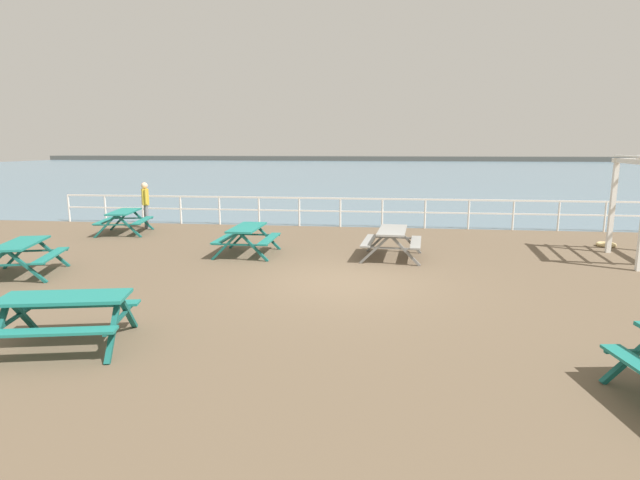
% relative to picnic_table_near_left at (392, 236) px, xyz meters
% --- Properties ---
extents(ground_plane, '(30.00, 24.00, 0.20)m').
position_rel_picnic_table_near_left_xyz_m(ground_plane, '(-1.05, -2.57, -0.68)').
color(ground_plane, brown).
extents(sea_band, '(142.00, 90.00, 0.01)m').
position_rel_picnic_table_near_left_xyz_m(sea_band, '(-1.05, 50.18, -0.58)').
color(sea_band, slate).
rests_on(sea_band, ground).
extents(distant_shoreline, '(142.00, 6.00, 1.80)m').
position_rel_picnic_table_near_left_xyz_m(distant_shoreline, '(-1.05, 93.18, -0.58)').
color(distant_shoreline, '#4C4C47').
rests_on(distant_shoreline, ground).
extents(seaward_railing, '(23.07, 0.07, 1.08)m').
position_rel_picnic_table_near_left_xyz_m(seaward_railing, '(-1.05, 5.18, 0.15)').
color(seaward_railing, white).
rests_on(seaward_railing, ground).
extents(picnic_table_near_left, '(1.67, 1.92, 0.80)m').
position_rel_picnic_table_near_left_xyz_m(picnic_table_near_left, '(0.00, 0.00, 0.00)').
color(picnic_table_near_left, gray).
rests_on(picnic_table_near_left, ground).
extents(picnic_table_near_right, '(1.55, 1.80, 0.80)m').
position_rel_picnic_table_near_left_xyz_m(picnic_table_near_right, '(-3.94, -0.03, 0.00)').
color(picnic_table_near_right, '#1E7A70').
rests_on(picnic_table_near_right, ground).
extents(picnic_table_mid_centre, '(2.08, 1.86, 0.80)m').
position_rel_picnic_table_near_left_xyz_m(picnic_table_mid_centre, '(-4.87, -6.75, 0.00)').
color(picnic_table_mid_centre, '#1E7A70').
rests_on(picnic_table_mid_centre, ground).
extents(picnic_table_far_left, '(1.82, 2.05, 0.80)m').
position_rel_picnic_table_near_left_xyz_m(picnic_table_far_left, '(-8.98, 2.79, 0.00)').
color(picnic_table_far_left, '#1E7A70').
rests_on(picnic_table_far_left, ground).
extents(picnic_table_far_right, '(1.95, 2.15, 0.80)m').
position_rel_picnic_table_near_left_xyz_m(picnic_table_far_right, '(-8.46, -2.92, 0.00)').
color(picnic_table_far_right, '#1E7A70').
rests_on(picnic_table_far_right, ground).
extents(visitor, '(0.37, 0.46, 1.66)m').
position_rel_picnic_table_near_left_xyz_m(visitor, '(-8.77, 3.99, 0.36)').
color(visitor, slate).
rests_on(visitor, ground).
extents(rope_coil, '(0.55, 0.55, 0.11)m').
position_rel_picnic_table_near_left_xyz_m(rope_coil, '(6.35, 2.41, -0.53)').
color(rope_coil, tan).
rests_on(rope_coil, ground).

